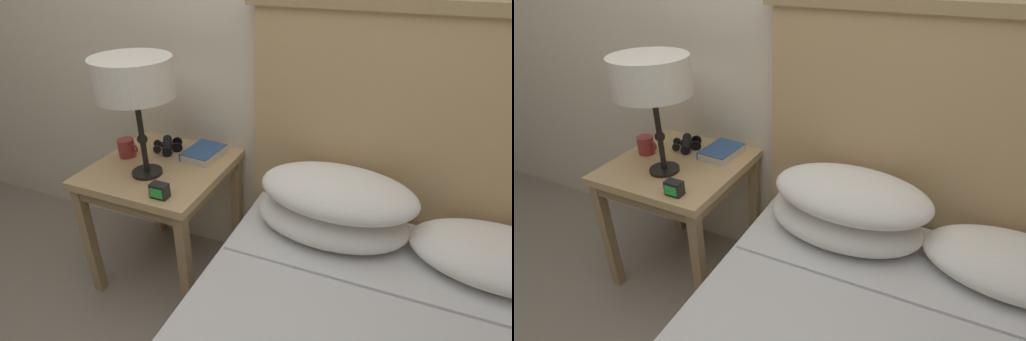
% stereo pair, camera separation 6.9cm
% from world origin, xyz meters
% --- Properties ---
extents(nightstand, '(0.58, 0.58, 0.62)m').
position_xyz_m(nightstand, '(-0.51, 0.73, 0.54)').
color(nightstand, tan).
rests_on(nightstand, ground_plane).
extents(table_lamp, '(0.31, 0.31, 0.50)m').
position_xyz_m(table_lamp, '(-0.51, 0.64, 1.03)').
color(table_lamp, black).
rests_on(table_lamp, nightstand).
extents(book_on_nightstand, '(0.16, 0.20, 0.04)m').
position_xyz_m(book_on_nightstand, '(-0.37, 0.88, 0.64)').
color(book_on_nightstand, silver).
rests_on(book_on_nightstand, nightstand).
extents(binoculars_pair, '(0.16, 0.16, 0.05)m').
position_xyz_m(binoculars_pair, '(-0.56, 0.88, 0.64)').
color(binoculars_pair, black).
rests_on(binoculars_pair, nightstand).
extents(coffee_mug, '(0.10, 0.08, 0.08)m').
position_xyz_m(coffee_mug, '(-0.70, 0.75, 0.66)').
color(coffee_mug, '#993333').
rests_on(coffee_mug, nightstand).
extents(alarm_clock, '(0.07, 0.05, 0.06)m').
position_xyz_m(alarm_clock, '(-0.35, 0.50, 0.65)').
color(alarm_clock, black).
rests_on(alarm_clock, nightstand).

